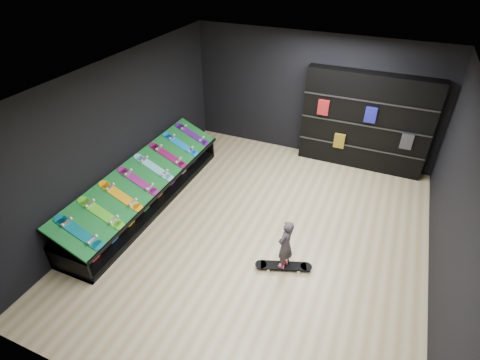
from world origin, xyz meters
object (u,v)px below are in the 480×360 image
at_px(display_rack, 147,193).
at_px(back_shelving, 365,122).
at_px(floor_skateboard, 283,267).
at_px(child, 285,253).

relative_size(display_rack, back_shelving, 1.56).
xyz_separation_m(display_rack, back_shelving, (3.87, 3.32, 0.90)).
bearing_deg(floor_skateboard, display_rack, 148.87).
relative_size(floor_skateboard, child, 1.70).
height_order(floor_skateboard, child, child).
relative_size(display_rack, child, 7.79).
xyz_separation_m(floor_skateboard, child, (0.00, 0.00, 0.34)).
bearing_deg(child, floor_skateboard, 180.00).
distance_m(floor_skateboard, child, 0.34).
bearing_deg(child, display_rack, -84.94).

